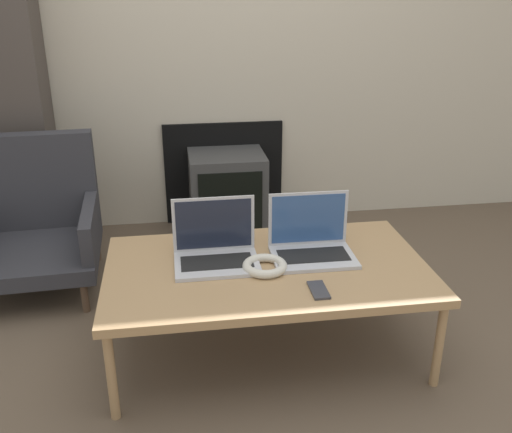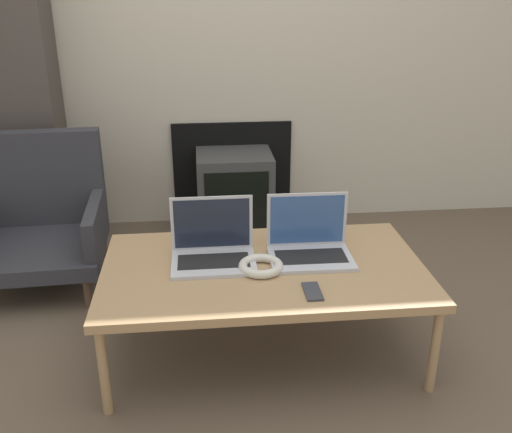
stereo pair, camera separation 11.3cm
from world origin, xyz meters
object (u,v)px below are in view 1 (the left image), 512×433
Objects in this scene: laptop_left at (216,248)px; armchair at (31,220)px; tv at (227,194)px; headphones at (265,266)px; phone at (319,290)px; laptop_right at (311,242)px.

armchair is (-0.91, 0.75, -0.13)m from laptop_left.
tv is 0.68× the size of armchair.
tv is (-0.02, 1.31, -0.17)m from headphones.
tv reaches higher than phone.
laptop_right reaches higher than tv.
headphones is (-0.22, -0.11, -0.04)m from laptop_right.
phone is at bearing -97.59° from laptop_right.
laptop_left is 0.22m from headphones.
headphones is at bearing -89.19° from tv.
headphones is at bearing -152.12° from laptop_right.
armchair reaches higher than phone.
laptop_right is 0.25m from headphones.
laptop_right is 1.24m from tv.
laptop_left is at bearing -98.08° from tv.
phone is 0.18× the size of armchair.
headphones is 0.35× the size of tv.
phone is (0.36, -0.31, -0.05)m from laptop_left.
laptop_left reaches higher than tv.
phone is (0.17, -0.20, -0.01)m from headphones.
phone is at bearing -49.01° from headphones.
laptop_left is 2.60× the size of phone.
tv is 1.17m from armchair.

